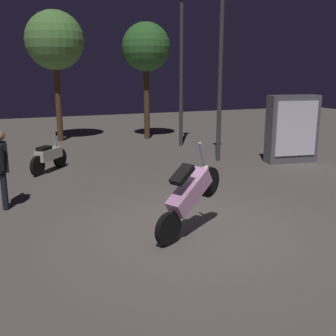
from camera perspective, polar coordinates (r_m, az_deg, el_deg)
name	(u,v)px	position (r m, az deg, el deg)	size (l,w,h in m)	color
ground_plane	(195,230)	(7.57, 3.77, -8.61)	(40.00, 40.00, 0.00)	#605951
motorcycle_pink_foreground	(189,195)	(7.09, 2.96, -3.77)	(1.53, 0.84, 1.63)	black
motorcycle_white_parked_left	(49,156)	(12.18, -16.29, 1.55)	(1.15, 1.33, 1.11)	black
person_rider_beside	(2,163)	(9.07, -22.18, 0.70)	(0.26, 0.67, 1.67)	black
streetlamp_near	(221,51)	(13.03, 7.40, 15.84)	(0.36, 0.36, 5.42)	#38383D
streetlamp_far	(181,51)	(15.59, 1.88, 15.98)	(0.36, 0.36, 5.63)	#38383D
tree_left_bg	(146,48)	(17.32, -3.07, 16.36)	(1.96, 1.96, 4.75)	#4C331E
tree_center_bg	(55,41)	(17.30, -15.53, 16.68)	(2.28, 2.28, 5.13)	#4C331E
kiosk_billboard	(292,129)	(13.39, 16.93, 5.22)	(1.66, 0.75, 2.10)	#595960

